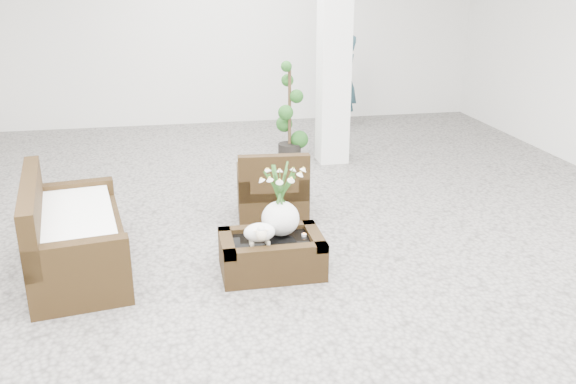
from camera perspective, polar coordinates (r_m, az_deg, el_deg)
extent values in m
plane|color=gray|center=(5.98, -0.18, -5.28)|extent=(11.00, 11.00, 0.00)
cube|color=white|center=(8.46, 4.37, 14.39)|extent=(0.40, 0.40, 3.50)
cube|color=#36240F|center=(5.47, -1.55, -5.98)|extent=(0.90, 0.60, 0.31)
ellipsoid|color=white|center=(5.26, -2.68, -3.98)|extent=(0.28, 0.23, 0.21)
cylinder|color=white|center=(5.47, 1.51, -4.01)|extent=(0.04, 0.04, 0.03)
cube|color=#36240F|center=(6.62, -1.52, 0.90)|extent=(0.80, 0.77, 0.79)
cube|color=#36240F|center=(5.72, -19.30, -2.90)|extent=(1.03, 1.74, 0.88)
imported|color=#284C5A|center=(10.71, 5.39, 10.27)|extent=(0.41, 0.59, 1.57)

